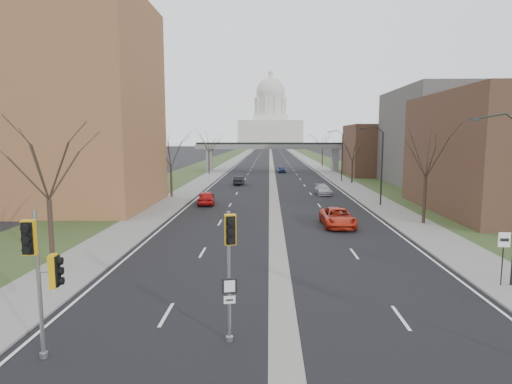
{
  "coord_description": "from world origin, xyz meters",
  "views": [
    {
      "loc": [
        -0.58,
        -15.43,
        7.61
      ],
      "look_at": [
        -1.4,
        10.59,
        4.26
      ],
      "focal_mm": 30.0,
      "sensor_mm": 36.0,
      "label": 1
    }
  ],
  "objects_px": {
    "speed_limit_sign": "(503,249)",
    "car_right_far": "(281,170)",
    "signal_pole_left": "(41,264)",
    "car_left_far": "(239,180)",
    "car_right_mid": "(323,190)",
    "car_right_near": "(338,217)",
    "signal_pole_median": "(230,254)",
    "car_left_near": "(206,198)"
  },
  "relations": [
    {
      "from": "signal_pole_median",
      "to": "car_right_near",
      "type": "distance_m",
      "value": 22.75
    },
    {
      "from": "car_right_mid",
      "to": "car_right_far",
      "type": "distance_m",
      "value": 35.95
    },
    {
      "from": "signal_pole_median",
      "to": "car_left_far",
      "type": "xyz_separation_m",
      "value": [
        -3.48,
        53.43,
        -2.77
      ]
    },
    {
      "from": "signal_pole_left",
      "to": "car_left_near",
      "type": "bearing_deg",
      "value": 82.75
    },
    {
      "from": "speed_limit_sign",
      "to": "car_right_near",
      "type": "bearing_deg",
      "value": 113.51
    },
    {
      "from": "signal_pole_left",
      "to": "car_right_mid",
      "type": "bearing_deg",
      "value": 64.51
    },
    {
      "from": "car_left_far",
      "to": "car_right_near",
      "type": "bearing_deg",
      "value": 110.36
    },
    {
      "from": "car_left_far",
      "to": "car_right_far",
      "type": "xyz_separation_m",
      "value": [
        7.47,
        23.98,
        -0.02
      ]
    },
    {
      "from": "signal_pole_left",
      "to": "car_left_far",
      "type": "distance_m",
      "value": 54.88
    },
    {
      "from": "car_left_far",
      "to": "car_right_far",
      "type": "relative_size",
      "value": 1.07
    },
    {
      "from": "signal_pole_left",
      "to": "signal_pole_median",
      "type": "height_order",
      "value": "signal_pole_left"
    },
    {
      "from": "car_left_far",
      "to": "car_right_mid",
      "type": "height_order",
      "value": "car_left_far"
    },
    {
      "from": "signal_pole_left",
      "to": "car_left_far",
      "type": "relative_size",
      "value": 1.25
    },
    {
      "from": "car_left_far",
      "to": "car_right_far",
      "type": "distance_m",
      "value": 25.11
    },
    {
      "from": "car_left_far",
      "to": "signal_pole_median",
      "type": "bearing_deg",
      "value": 95.52
    },
    {
      "from": "signal_pole_median",
      "to": "car_right_mid",
      "type": "xyz_separation_m",
      "value": [
        8.57,
        41.75,
        -2.8
      ]
    },
    {
      "from": "car_left_far",
      "to": "car_right_near",
      "type": "height_order",
      "value": "car_right_near"
    },
    {
      "from": "signal_pole_left",
      "to": "car_right_near",
      "type": "distance_m",
      "value": 26.52
    },
    {
      "from": "car_left_far",
      "to": "signal_pole_left",
      "type": "bearing_deg",
      "value": 88.97
    },
    {
      "from": "car_right_near",
      "to": "car_right_mid",
      "type": "xyz_separation_m",
      "value": [
        1.29,
        20.36,
        -0.12
      ]
    },
    {
      "from": "car_left_near",
      "to": "car_right_near",
      "type": "distance_m",
      "value": 17.5
    },
    {
      "from": "speed_limit_sign",
      "to": "car_right_mid",
      "type": "distance_m",
      "value": 35.59
    },
    {
      "from": "car_left_far",
      "to": "car_right_far",
      "type": "bearing_deg",
      "value": -105.5
    },
    {
      "from": "speed_limit_sign",
      "to": "car_right_far",
      "type": "relative_size",
      "value": 0.71
    },
    {
      "from": "signal_pole_median",
      "to": "speed_limit_sign",
      "type": "bearing_deg",
      "value": 13.46
    },
    {
      "from": "car_left_near",
      "to": "car_right_near",
      "type": "bearing_deg",
      "value": 131.84
    },
    {
      "from": "car_right_near",
      "to": "car_right_far",
      "type": "distance_m",
      "value": 56.11
    },
    {
      "from": "car_right_mid",
      "to": "car_left_far",
      "type": "bearing_deg",
      "value": 131.7
    },
    {
      "from": "car_left_far",
      "to": "car_right_near",
      "type": "relative_size",
      "value": 0.74
    },
    {
      "from": "speed_limit_sign",
      "to": "car_right_near",
      "type": "relative_size",
      "value": 0.49
    },
    {
      "from": "car_right_near",
      "to": "speed_limit_sign",
      "type": "bearing_deg",
      "value": -69.06
    },
    {
      "from": "signal_pole_left",
      "to": "car_left_near",
      "type": "relative_size",
      "value": 1.12
    },
    {
      "from": "car_left_near",
      "to": "car_right_mid",
      "type": "distance_m",
      "value": 16.79
    },
    {
      "from": "car_right_near",
      "to": "car_right_mid",
      "type": "relative_size",
      "value": 1.24
    },
    {
      "from": "signal_pole_left",
      "to": "car_right_mid",
      "type": "height_order",
      "value": "signal_pole_left"
    },
    {
      "from": "car_left_far",
      "to": "car_right_near",
      "type": "distance_m",
      "value": 33.8
    },
    {
      "from": "car_right_mid",
      "to": "signal_pole_left",
      "type": "bearing_deg",
      "value": -113.09
    },
    {
      "from": "car_right_near",
      "to": "car_left_near",
      "type": "bearing_deg",
      "value": 137.43
    },
    {
      "from": "car_right_near",
      "to": "signal_pole_median",
      "type": "bearing_deg",
      "value": -109.64
    },
    {
      "from": "signal_pole_median",
      "to": "car_left_near",
      "type": "distance_m",
      "value": 33.64
    },
    {
      "from": "car_left_near",
      "to": "car_left_far",
      "type": "relative_size",
      "value": 1.11
    },
    {
      "from": "signal_pole_left",
      "to": "signal_pole_median",
      "type": "bearing_deg",
      "value": 5.44
    }
  ]
}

